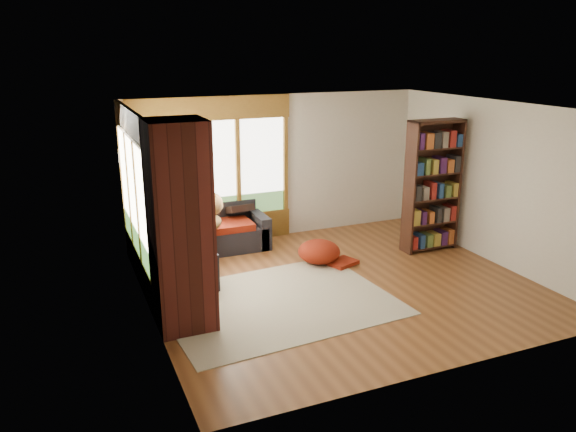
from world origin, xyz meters
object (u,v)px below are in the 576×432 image
object	(u,v)px
bookshelf	(433,186)
dog_tan	(201,215)
pouf	(319,251)
sectional_sofa	(183,247)
brick_chimney	(180,227)
area_rug	(278,302)
dog_brindle	(177,238)

from	to	relation	value
bookshelf	dog_tan	bearing A→B (deg)	166.97
bookshelf	pouf	distance (m)	2.25
sectional_sofa	brick_chimney	bearing A→B (deg)	-107.27
bookshelf	dog_tan	xyz separation A→B (m)	(-3.80, 0.88, -0.32)
bookshelf	area_rug	bearing A→B (deg)	-163.09
bookshelf	pouf	bearing A→B (deg)	175.44
sectional_sofa	dog_tan	size ratio (longest dim) A/B	1.98
brick_chimney	sectional_sofa	size ratio (longest dim) A/B	1.18
sectional_sofa	dog_tan	xyz separation A→B (m)	(0.29, -0.05, 0.51)
brick_chimney	dog_tan	world-z (taller)	brick_chimney
area_rug	dog_tan	size ratio (longest dim) A/B	2.78
sectional_sofa	dog_brindle	xyz separation A→B (m)	(-0.24, -0.76, 0.42)
sectional_sofa	dog_brindle	bearing A→B (deg)	-112.73
bookshelf	pouf	xyz separation A→B (m)	(-2.04, 0.16, -0.93)
sectional_sofa	dog_tan	distance (m)	0.59
area_rug	bookshelf	xyz separation A→B (m)	(3.23, 0.98, 1.12)
bookshelf	dog_brindle	size ratio (longest dim) A/B	2.87
sectional_sofa	bookshelf	world-z (taller)	bookshelf
dog_tan	bookshelf	bearing A→B (deg)	-44.79
sectional_sofa	area_rug	xyz separation A→B (m)	(0.87, -1.91, -0.30)
brick_chimney	area_rug	world-z (taller)	brick_chimney
area_rug	dog_tan	distance (m)	2.11
dog_tan	dog_brindle	distance (m)	0.90
pouf	bookshelf	bearing A→B (deg)	-4.56
pouf	dog_brindle	distance (m)	2.36
brick_chimney	dog_brindle	distance (m)	1.42
dog_tan	sectional_sofa	bearing A→B (deg)	138.89
dog_brindle	sectional_sofa	bearing A→B (deg)	-49.38
area_rug	dog_brindle	distance (m)	1.75
brick_chimney	dog_brindle	size ratio (longest dim) A/B	3.32
bookshelf	dog_tan	distance (m)	3.91
sectional_sofa	dog_tan	world-z (taller)	dog_tan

